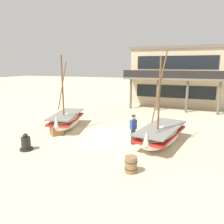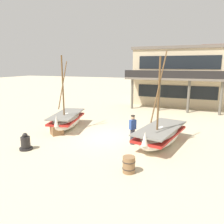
{
  "view_description": "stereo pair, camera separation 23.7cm",
  "coord_description": "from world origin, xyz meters",
  "px_view_note": "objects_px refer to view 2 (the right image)",
  "views": [
    {
      "loc": [
        4.94,
        -12.02,
        4.42
      ],
      "look_at": [
        0.0,
        1.0,
        1.4
      ],
      "focal_mm": 35.07,
      "sensor_mm": 36.0,
      "label": 1
    },
    {
      "loc": [
        5.16,
        -11.94,
        4.42
      ],
      "look_at": [
        0.0,
        1.0,
        1.4
      ],
      "focal_mm": 35.07,
      "sensor_mm": 36.0,
      "label": 2
    }
  ],
  "objects_px": {
    "wooden_barrel": "(129,165)",
    "cargo_crate": "(57,130)",
    "fisherman_by_hull": "(133,130)",
    "harbor_building_main": "(180,76)",
    "fishing_boat_centre_large": "(160,135)",
    "capstan_winch": "(26,143)",
    "fishing_boat_near_left": "(67,120)"
  },
  "relations": [
    {
      "from": "capstan_winch",
      "to": "fishing_boat_near_left",
      "type": "bearing_deg",
      "value": 92.88
    },
    {
      "from": "fishing_boat_centre_large",
      "to": "cargo_crate",
      "type": "bearing_deg",
      "value": -174.4
    },
    {
      "from": "fishing_boat_near_left",
      "to": "harbor_building_main",
      "type": "distance_m",
      "value": 15.66
    },
    {
      "from": "capstan_winch",
      "to": "harbor_building_main",
      "type": "relative_size",
      "value": 0.09
    },
    {
      "from": "wooden_barrel",
      "to": "cargo_crate",
      "type": "relative_size",
      "value": 0.98
    },
    {
      "from": "fishing_boat_centre_large",
      "to": "fisherman_by_hull",
      "type": "height_order",
      "value": "fishing_boat_centre_large"
    },
    {
      "from": "capstan_winch",
      "to": "harbor_building_main",
      "type": "bearing_deg",
      "value": 71.58
    },
    {
      "from": "fishing_boat_centre_large",
      "to": "wooden_barrel",
      "type": "height_order",
      "value": "fishing_boat_centre_large"
    },
    {
      "from": "fishing_boat_centre_large",
      "to": "cargo_crate",
      "type": "xyz_separation_m",
      "value": [
        -6.51,
        -0.64,
        -0.27
      ]
    },
    {
      "from": "cargo_crate",
      "to": "harbor_building_main",
      "type": "relative_size",
      "value": 0.07
    },
    {
      "from": "fishing_boat_near_left",
      "to": "fisherman_by_hull",
      "type": "bearing_deg",
      "value": -14.9
    },
    {
      "from": "fisherman_by_hull",
      "to": "wooden_barrel",
      "type": "height_order",
      "value": "fisherman_by_hull"
    },
    {
      "from": "fishing_boat_centre_large",
      "to": "cargo_crate",
      "type": "relative_size",
      "value": 7.22
    },
    {
      "from": "fishing_boat_near_left",
      "to": "wooden_barrel",
      "type": "height_order",
      "value": "fishing_boat_near_left"
    },
    {
      "from": "cargo_crate",
      "to": "harbor_building_main",
      "type": "xyz_separation_m",
      "value": [
        6.12,
        15.59,
        2.86
      ]
    },
    {
      "from": "fishing_boat_centre_large",
      "to": "harbor_building_main",
      "type": "xyz_separation_m",
      "value": [
        -0.39,
        14.96,
        2.59
      ]
    },
    {
      "from": "fishing_boat_near_left",
      "to": "capstan_winch",
      "type": "relative_size",
      "value": 5.46
    },
    {
      "from": "wooden_barrel",
      "to": "harbor_building_main",
      "type": "bearing_deg",
      "value": 89.21
    },
    {
      "from": "wooden_barrel",
      "to": "cargo_crate",
      "type": "height_order",
      "value": "wooden_barrel"
    },
    {
      "from": "wooden_barrel",
      "to": "fishing_boat_near_left",
      "type": "bearing_deg",
      "value": 142.41
    },
    {
      "from": "fishing_boat_centre_large",
      "to": "fisherman_by_hull",
      "type": "relative_size",
      "value": 3.05
    },
    {
      "from": "fishing_boat_near_left",
      "to": "wooden_barrel",
      "type": "relative_size",
      "value": 7.17
    },
    {
      "from": "fishing_boat_near_left",
      "to": "capstan_winch",
      "type": "bearing_deg",
      "value": -87.12
    },
    {
      "from": "fisherman_by_hull",
      "to": "cargo_crate",
      "type": "height_order",
      "value": "fisherman_by_hull"
    },
    {
      "from": "fishing_boat_near_left",
      "to": "harbor_building_main",
      "type": "bearing_deg",
      "value": 65.81
    },
    {
      "from": "fishing_boat_centre_large",
      "to": "wooden_barrel",
      "type": "bearing_deg",
      "value": -99.66
    },
    {
      "from": "fisherman_by_hull",
      "to": "cargo_crate",
      "type": "distance_m",
      "value": 5.07
    },
    {
      "from": "fisherman_by_hull",
      "to": "capstan_winch",
      "type": "distance_m",
      "value": 5.82
    },
    {
      "from": "fishing_boat_centre_large",
      "to": "capstan_winch",
      "type": "distance_m",
      "value": 7.34
    },
    {
      "from": "fishing_boat_centre_large",
      "to": "capstan_winch",
      "type": "relative_size",
      "value": 5.59
    },
    {
      "from": "fishing_boat_centre_large",
      "to": "capstan_winch",
      "type": "height_order",
      "value": "fishing_boat_centre_large"
    },
    {
      "from": "harbor_building_main",
      "to": "wooden_barrel",
      "type": "bearing_deg",
      "value": -90.79
    }
  ]
}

